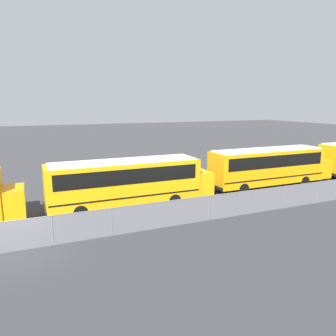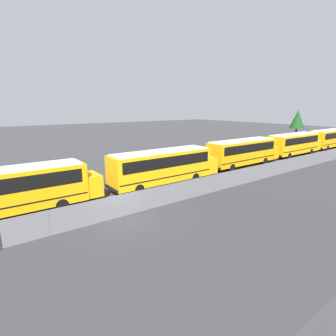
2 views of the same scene
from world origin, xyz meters
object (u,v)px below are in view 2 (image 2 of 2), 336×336
Objects in this scene: school_bus_4 at (164,165)px; school_bus_7 at (330,137)px; school_bus_5 at (244,151)px; tree_1 at (297,119)px; school_bus_3 at (10,189)px; school_bus_6 at (295,143)px.

school_bus_4 and school_bus_7 have the same top height.
school_bus_5 is 1.78× the size of tree_1.
school_bus_4 is 51.32m from tree_1.
school_bus_3 is 1.00× the size of school_bus_7.
school_bus_3 and school_bus_7 have the same top height.
school_bus_5 and school_bus_6 have the same top height.
school_bus_7 is at bearing -133.97° from tree_1.
school_bus_3 is at bearing -167.85° from tree_1.
school_bus_5 and school_bus_7 have the same top height.
school_bus_5 is (25.39, 0.54, 0.00)m from school_bus_3.
school_bus_3 is 12.68m from school_bus_4.
school_bus_7 is (49.84, 0.63, 0.00)m from school_bus_3.
school_bus_3 is 37.76m from school_bus_6.
school_bus_6 is 12.09m from school_bus_7.
school_bus_5 is 24.46m from school_bus_7.
tree_1 is at bearing 19.25° from school_bus_5.
school_bus_5 is at bearing 1.23° from school_bus_3.
school_bus_4 and school_bus_5 have the same top height.
school_bus_6 is at bearing 0.93° from school_bus_3.
tree_1 is at bearing 27.64° from school_bus_6.
tree_1 is (62.14, 13.38, 2.36)m from school_bus_3.
school_bus_6 is 27.62m from tree_1.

